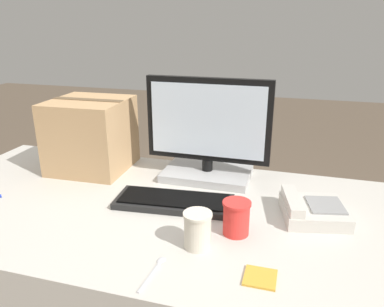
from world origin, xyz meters
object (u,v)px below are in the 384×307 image
desk_phone (311,210)px  paper_cup_right (236,218)px  cardboard_box (91,135)px  spoon (156,268)px  keyboard (174,201)px  paper_cup_left (198,230)px  sticky_note_pad (260,277)px  monitor (208,138)px

desk_phone → paper_cup_right: paper_cup_right is taller
cardboard_box → spoon: bearing=-48.5°
keyboard → paper_cup_left: size_ratio=3.92×
paper_cup_right → sticky_note_pad: 0.22m
spoon → sticky_note_pad: 0.27m
desk_phone → paper_cup_left: paper_cup_left is taller
monitor → keyboard: 0.32m
cardboard_box → sticky_note_pad: cardboard_box is taller
desk_phone → paper_cup_left: size_ratio=2.22×
paper_cup_right → spoon: (-0.17, -0.23, -0.05)m
cardboard_box → sticky_note_pad: bearing=-35.1°
desk_phone → paper_cup_right: size_ratio=2.25×
paper_cup_right → cardboard_box: bearing=152.5°
monitor → desk_phone: 0.50m
paper_cup_left → spoon: paper_cup_left is taller
monitor → spoon: size_ratio=3.27×
paper_cup_left → paper_cup_right: size_ratio=1.01×
paper_cup_left → cardboard_box: cardboard_box is taller
spoon → keyboard: bearing=14.6°
desk_phone → monitor: bearing=139.0°
paper_cup_left → paper_cup_right: bearing=47.1°
monitor → paper_cup_left: monitor is taller
paper_cup_right → cardboard_box: size_ratio=0.33×
paper_cup_right → spoon: 0.30m
keyboard → paper_cup_left: bearing=-62.0°
monitor → desk_phone: monitor is taller
cardboard_box → sticky_note_pad: (0.80, -0.56, -0.15)m
spoon → sticky_note_pad: (0.27, 0.04, 0.00)m
keyboard → cardboard_box: 0.54m
sticky_note_pad → paper_cup_right: bearing=116.5°
keyboard → spoon: size_ratio=2.78×
keyboard → sticky_note_pad: keyboard is taller
monitor → sticky_note_pad: (0.29, -0.60, -0.17)m
spoon → cardboard_box: 0.82m
monitor → cardboard_box: 0.51m
spoon → paper_cup_right: bearing=-33.1°
desk_phone → paper_cup_left: bearing=-151.6°
cardboard_box → monitor: bearing=3.7°
monitor → paper_cup_right: bearing=-64.5°
cardboard_box → desk_phone: bearing=-11.9°
monitor → keyboard: monitor is taller
spoon → cardboard_box: bearing=44.9°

